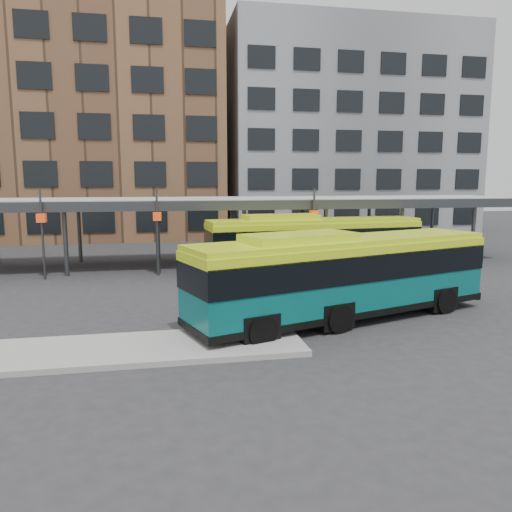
# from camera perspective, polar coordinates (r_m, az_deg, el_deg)

# --- Properties ---
(ground) EXTENTS (120.00, 120.00, 0.00)m
(ground) POSITION_cam_1_polar(r_m,az_deg,el_deg) (19.24, -1.94, -7.23)
(ground) COLOR #28282B
(ground) RESTS_ON ground
(boarding_island) EXTENTS (14.00, 3.00, 0.18)m
(boarding_island) POSITION_cam_1_polar(r_m,az_deg,el_deg) (16.33, -19.90, -10.33)
(boarding_island) COLOR gray
(boarding_island) RESTS_ON ground
(canopy) EXTENTS (40.00, 6.53, 4.80)m
(canopy) POSITION_cam_1_polar(r_m,az_deg,el_deg) (31.31, -5.83, 6.10)
(canopy) COLOR #999B9E
(canopy) RESTS_ON ground
(building_brick) EXTENTS (26.00, 14.00, 22.00)m
(building_brick) POSITION_cam_1_polar(r_m,az_deg,el_deg) (51.10, -19.59, 14.58)
(building_brick) COLOR brown
(building_brick) RESTS_ON ground
(building_grey) EXTENTS (24.00, 14.00, 20.00)m
(building_grey) POSITION_cam_1_polar(r_m,az_deg,el_deg) (53.93, 9.82, 13.53)
(building_grey) COLOR slate
(building_grey) RESTS_ON ground
(bus_front) EXTENTS (12.57, 6.34, 3.41)m
(bus_front) POSITION_cam_1_polar(r_m,az_deg,el_deg) (19.05, 9.98, -2.03)
(bus_front) COLOR #075656
(bus_front) RESTS_ON ground
(bus_rear) EXTENTS (12.47, 3.70, 3.39)m
(bus_rear) POSITION_cam_1_polar(r_m,az_deg,el_deg) (28.68, 6.58, 1.57)
(bus_rear) COLOR #075656
(bus_rear) RESTS_ON ground
(bike_rack) EXTENTS (5.93, 1.81, 1.04)m
(bike_rack) POSITION_cam_1_polar(r_m,az_deg,el_deg) (34.36, 16.09, 0.29)
(bike_rack) COLOR slate
(bike_rack) RESTS_ON ground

